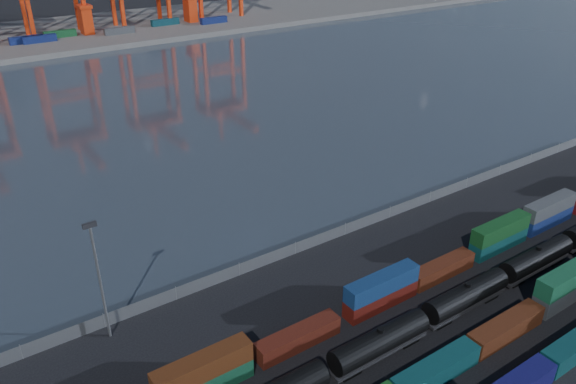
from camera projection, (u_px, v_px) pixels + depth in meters
ground at (430, 362)px, 66.96m from camera, size 700.00×700.00×0.00m
harbor_water at (123, 115)px, 143.84m from camera, size 700.00×700.00×0.00m
far_quay at (30, 38)px, 220.26m from camera, size 700.00×70.00×2.00m
container_row_mid at (441, 364)px, 64.00m from camera, size 142.21×2.49×5.30m
container_row_north at (410, 280)px, 78.07m from camera, size 140.91×2.34×4.99m
tanker_string at (425, 318)px, 70.63m from camera, size 122.73×3.06×4.37m
waterfront_fence at (295, 248)px, 87.00m from camera, size 160.12×0.12×2.20m
yard_light_mast at (99, 276)px, 66.68m from camera, size 1.60×0.40×16.60m
quay_containers at (5, 42)px, 203.04m from camera, size 172.58×10.99×2.60m
straddle_carriers at (25, 25)px, 208.53m from camera, size 140.00×7.00×11.10m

